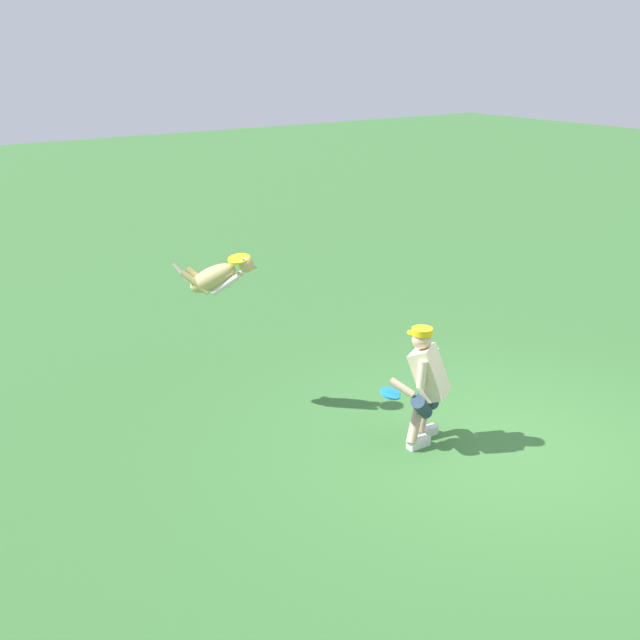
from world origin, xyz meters
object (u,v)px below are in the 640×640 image
Objects in this scene: dog at (217,277)px; person at (426,382)px; frisbee_held at (390,393)px; frisbee_flying at (239,259)px.

person is at bearing -10.13° from dog.
dog is at bearing -64.52° from frisbee_held.
person is 2.48m from frisbee_flying.
dog is 2.38m from frisbee_held.
frisbee_held is at bearing 112.94° from frisbee_flying.
person is 2.63m from dog.
dog is (1.30, -2.12, 0.86)m from person.
person is 5.07× the size of frisbee_flying.
frisbee_flying is (-0.19, 0.19, 0.23)m from dog.
dog is 3.17× the size of frisbee_flying.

